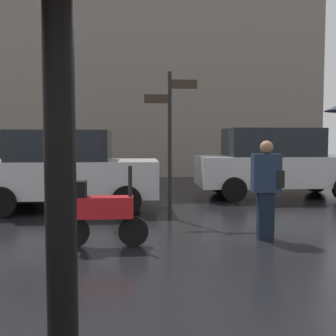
{
  "coord_description": "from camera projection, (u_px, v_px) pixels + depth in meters",
  "views": [
    {
      "loc": [
        0.01,
        -2.48,
        1.64
      ],
      "look_at": [
        0.53,
        4.4,
        1.16
      ],
      "focal_mm": 44.88,
      "sensor_mm": 36.0,
      "label": 1
    }
  ],
  "objects": [
    {
      "name": "pedestrian_with_bag",
      "position": [
        267.0,
        184.0,
        6.83
      ],
      "size": [
        0.5,
        0.24,
        1.62
      ],
      "rotation": [
        0.0,
        0.0,
        5.21
      ],
      "color": "black",
      "rests_on": "ground"
    },
    {
      "name": "building_block",
      "position": [
        136.0,
        22.0,
        18.75
      ],
      "size": [
        16.34,
        2.6,
        13.7
      ],
      "primitive_type": "cube",
      "color": "gray",
      "rests_on": "ground"
    },
    {
      "name": "parked_car_left",
      "position": [
        68.0,
        169.0,
        9.67
      ],
      "size": [
        4.02,
        1.92,
        1.84
      ],
      "rotation": [
        0.0,
        0.0,
        3.02
      ],
      "color": "silver",
      "rests_on": "ground"
    },
    {
      "name": "parked_car_right",
      "position": [
        276.0,
        162.0,
        11.83
      ],
      "size": [
        4.58,
        2.0,
        1.94
      ],
      "rotation": [
        0.0,
        0.0,
        3.4
      ],
      "color": "silver",
      "rests_on": "ground"
    },
    {
      "name": "parked_scooter",
      "position": [
        101.0,
        211.0,
        6.35
      ],
      "size": [
        1.35,
        0.32,
        1.23
      ],
      "rotation": [
        0.0,
        0.0,
        -0.3
      ],
      "color": "black",
      "rests_on": "ground"
    },
    {
      "name": "street_signpost",
      "position": [
        170.0,
        130.0,
        8.58
      ],
      "size": [
        1.08,
        0.08,
        3.01
      ],
      "color": "black",
      "rests_on": "ground"
    }
  ]
}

